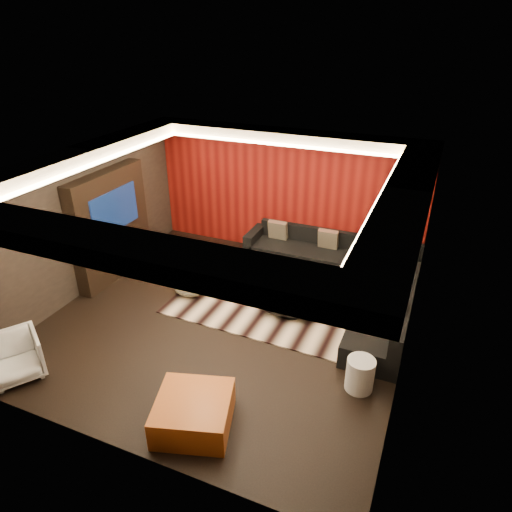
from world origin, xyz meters
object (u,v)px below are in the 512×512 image
at_px(coffee_table, 291,308).
at_px(drum_stool, 272,272).
at_px(white_side_table, 360,374).
at_px(orange_ottoman, 194,413).
at_px(sectional_sofa, 348,277).
at_px(armchair, 15,357).

relative_size(coffee_table, drum_stool, 2.91).
distance_m(white_side_table, orange_ottoman, 2.39).
bearing_deg(sectional_sofa, orange_ottoman, -104.64).
bearing_deg(white_side_table, orange_ottoman, -140.79).
xyz_separation_m(white_side_table, armchair, (-4.75, -1.71, 0.08)).
bearing_deg(coffee_table, sectional_sofa, 59.43).
relative_size(coffee_table, orange_ottoman, 1.23).
relative_size(coffee_table, armchair, 1.60).
bearing_deg(coffee_table, white_side_table, -42.68).
relative_size(white_side_table, orange_ottoman, 0.53).
height_order(coffee_table, drum_stool, drum_stool).
bearing_deg(sectional_sofa, white_side_table, -73.92).
xyz_separation_m(coffee_table, armchair, (-3.24, -3.10, 0.21)).
xyz_separation_m(coffee_table, sectional_sofa, (0.75, 1.26, 0.14)).
height_order(coffee_table, white_side_table, white_side_table).
height_order(coffee_table, sectional_sofa, sectional_sofa).
distance_m(coffee_table, white_side_table, 2.06).
relative_size(white_side_table, armchair, 0.69).
bearing_deg(sectional_sofa, armchair, -132.41).
distance_m(coffee_table, sectional_sofa, 1.47).
xyz_separation_m(armchair, sectional_sofa, (3.99, 4.36, -0.07)).
relative_size(coffee_table, sectional_sofa, 0.32).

